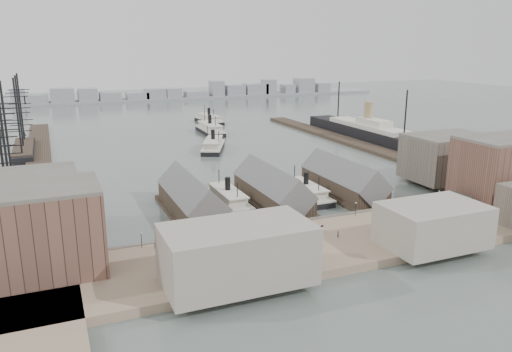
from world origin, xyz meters
name	(u,v)px	position (x,y,z in m)	size (l,w,h in m)	color
ground	(297,221)	(0.00, 0.00, 0.00)	(900.00, 900.00, 0.00)	#4D5955
quay	(333,243)	(0.00, -20.00, 1.00)	(180.00, 30.00, 2.00)	#88725B
seawall	(305,223)	(0.00, -5.20, 1.15)	(180.00, 1.20, 2.30)	#59544C
west_wharf	(39,164)	(-68.00, 100.00, 0.80)	(10.00, 220.00, 1.60)	#2D231C
east_wharf	(353,143)	(78.00, 90.00, 0.80)	(10.00, 180.00, 1.60)	#2D231C
ferry_shed_west	(192,200)	(-26.00, 16.88, 4.64)	(14.00, 42.00, 12.60)	#2D231C
ferry_shed_center	(272,190)	(0.00, 16.88, 4.64)	(14.00, 42.00, 12.60)	#2D231C
ferry_shed_east	(343,182)	(26.00, 16.88, 4.64)	(14.00, 42.00, 12.60)	#2D231C
warehouse_west_front	(22,234)	(-70.00, -12.00, 11.00)	(32.00, 18.00, 18.00)	brown
warehouse_west_back	(26,202)	(-70.00, 18.00, 9.00)	(26.00, 20.00, 14.00)	#60564C
warehouse_east_front	(506,170)	(66.00, -12.00, 11.50)	(30.00, 18.00, 19.00)	brown
warehouse_east_back	(447,158)	(68.00, 15.00, 9.50)	(28.00, 20.00, 15.00)	#60564C
street_bldg_center	(433,225)	(20.00, -32.00, 7.00)	(24.00, 16.00, 10.00)	gray
street_bldg_west	(238,254)	(-30.00, -32.00, 8.00)	(30.00, 16.00, 12.00)	gray
lamp_post_far_w	(141,237)	(-45.00, -7.00, 4.71)	(0.44, 0.44, 3.92)	black
lamp_post_near_w	(258,220)	(-15.00, -7.00, 4.71)	(0.44, 0.44, 3.92)	black
lamp_post_near_e	(356,206)	(15.00, -7.00, 4.71)	(0.44, 0.44, 3.92)	black
lamp_post_far_e	(439,194)	(45.00, -7.00, 4.71)	(0.44, 0.44, 3.92)	black
far_shore	(120,97)	(-2.07, 334.14, 3.91)	(500.00, 40.00, 15.72)	gray
ferry_docked_west	(228,198)	(-13.00, 21.80, 2.21)	(7.92, 26.39, 9.43)	black
ferry_docked_east	(306,192)	(13.00, 18.77, 2.15)	(7.72, 25.73, 9.19)	black
ferry_open_near	(213,145)	(8.44, 102.82, 2.44)	(19.86, 30.23, 10.43)	black
ferry_open_mid	(210,129)	(21.11, 147.57, 2.62)	(9.95, 31.42, 11.16)	black
ferry_open_far	(209,119)	(32.24, 184.63, 2.41)	(12.07, 29.64, 10.29)	black
sailing_ship_near	(9,192)	(-76.66, 53.26, 2.70)	(8.95, 61.63, 36.78)	black
sailing_ship_mid	(24,149)	(-74.27, 127.70, 2.55)	(8.67, 50.09, 35.64)	black
ocean_steamer	(368,132)	(92.00, 97.46, 4.29)	(13.66, 99.81, 19.96)	black
tram	(461,202)	(47.60, -13.39, 3.83)	(3.38, 10.24, 3.58)	black
horse_cart_left	(212,251)	(-30.62, -17.07, 2.77)	(4.40, 3.89, 1.46)	black
horse_cart_center	(317,229)	(-1.30, -13.93, 2.82)	(5.00, 2.15, 1.62)	black
horse_cart_right	(385,228)	(14.95, -20.47, 2.80)	(4.77, 3.37, 1.56)	black
pedestrian_0	(155,245)	(-42.11, -8.85, 2.90)	(0.66, 0.48, 1.80)	black
pedestrian_1	(171,260)	(-40.60, -18.46, 2.84)	(0.82, 0.64, 1.68)	black
pedestrian_2	(225,235)	(-24.84, -9.00, 2.83)	(1.07, 0.62, 1.66)	black
pedestrian_3	(322,252)	(-7.89, -27.74, 2.86)	(1.01, 0.42, 1.72)	black
pedestrian_4	(296,238)	(-9.34, -17.86, 2.88)	(0.86, 0.56, 1.76)	black
pedestrian_5	(338,235)	(1.31, -19.84, 2.88)	(0.64, 0.47, 1.76)	black
pedestrian_6	(388,210)	(24.70, -8.99, 2.90)	(0.87, 0.68, 1.80)	black
pedestrian_7	(422,224)	(26.14, -21.68, 2.86)	(1.11, 0.64, 1.72)	black
pedestrian_8	(439,206)	(41.21, -11.24, 2.82)	(0.96, 0.40, 1.64)	black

